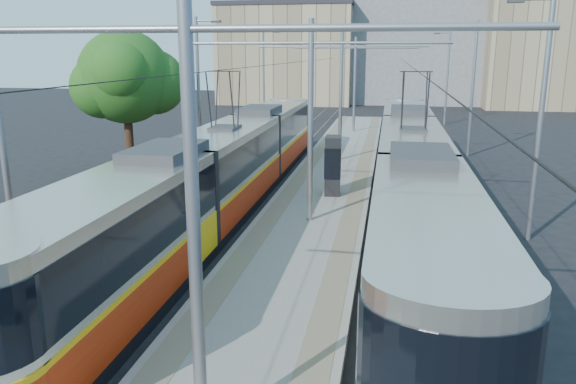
# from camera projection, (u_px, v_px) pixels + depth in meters

# --- Properties ---
(ground) EXTENTS (160.00, 160.00, 0.00)m
(ground) POSITION_uv_depth(u_px,v_px,m) (260.00, 333.00, 12.75)
(ground) COLOR black
(ground) RESTS_ON ground
(platform) EXTENTS (4.00, 50.00, 0.30)m
(platform) POSITION_uv_depth(u_px,v_px,m) (334.00, 173.00, 28.94)
(platform) COLOR gray
(platform) RESTS_ON ground
(tactile_strip_left) EXTENTS (0.70, 50.00, 0.01)m
(tactile_strip_left) POSITION_uv_depth(u_px,v_px,m) (306.00, 169.00, 29.15)
(tactile_strip_left) COLOR gray
(tactile_strip_left) RESTS_ON platform
(tactile_strip_right) EXTENTS (0.70, 50.00, 0.01)m
(tactile_strip_right) POSITION_uv_depth(u_px,v_px,m) (362.00, 171.00, 28.65)
(tactile_strip_right) COLOR gray
(tactile_strip_right) RESTS_ON platform
(rails) EXTENTS (8.71, 70.00, 0.03)m
(rails) POSITION_uv_depth(u_px,v_px,m) (334.00, 175.00, 28.97)
(rails) COLOR gray
(rails) RESTS_ON ground
(tram_left) EXTENTS (2.43, 30.12, 5.50)m
(tram_left) POSITION_uv_depth(u_px,v_px,m) (226.00, 169.00, 22.21)
(tram_left) COLOR black
(tram_left) RESTS_ON ground
(tram_right) EXTENTS (2.43, 31.24, 5.50)m
(tram_right) POSITION_uv_depth(u_px,v_px,m) (411.00, 168.00, 21.71)
(tram_right) COLOR black
(tram_right) RESTS_ON ground
(catenary) EXTENTS (9.20, 70.00, 7.00)m
(catenary) POSITION_uv_depth(u_px,v_px,m) (330.00, 91.00, 25.16)
(catenary) COLOR gray
(catenary) RESTS_ON platform
(street_lamps) EXTENTS (15.18, 38.22, 8.00)m
(street_lamps) POSITION_uv_depth(u_px,v_px,m) (342.00, 89.00, 31.78)
(street_lamps) COLOR gray
(street_lamps) RESTS_ON ground
(shelter) EXTENTS (0.77, 1.17, 2.49)m
(shelter) POSITION_uv_depth(u_px,v_px,m) (333.00, 164.00, 23.73)
(shelter) COLOR black
(shelter) RESTS_ON platform
(tree) EXTENTS (5.02, 4.65, 7.30)m
(tree) POSITION_uv_depth(u_px,v_px,m) (133.00, 79.00, 27.62)
(tree) COLOR #382314
(tree) RESTS_ON ground
(building_left) EXTENTS (16.32, 12.24, 11.95)m
(building_left) POSITION_uv_depth(u_px,v_px,m) (289.00, 54.00, 70.30)
(building_left) COLOR tan
(building_left) RESTS_ON ground
(building_centre) EXTENTS (18.36, 14.28, 17.47)m
(building_centre) POSITION_uv_depth(u_px,v_px,m) (420.00, 31.00, 70.70)
(building_centre) COLOR gray
(building_centre) RESTS_ON ground
(building_right) EXTENTS (14.28, 10.20, 12.49)m
(building_right) POSITION_uv_depth(u_px,v_px,m) (548.00, 52.00, 63.16)
(building_right) COLOR tan
(building_right) RESTS_ON ground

